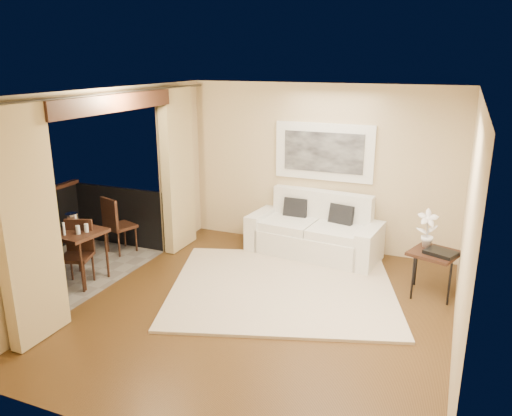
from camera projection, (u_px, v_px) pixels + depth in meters
The scene contains 18 objects.
floor at pixel (263, 310), 6.33m from camera, with size 5.00×5.00×0.00m, color #4F3417.
room_shell at pixel (109, 103), 6.39m from camera, with size 5.00×6.40×5.00m.
balcony at pixel (59, 259), 7.49m from camera, with size 1.81×2.60×1.17m.
curtains at pixel (118, 192), 6.72m from camera, with size 0.16×4.80×2.64m.
artwork at pixel (324, 152), 8.02m from camera, with size 1.62×0.07×0.92m.
rug at pixel (282, 287), 6.92m from camera, with size 3.03×2.64×0.04m, color beige.
sofa at pixel (315, 233), 8.06m from camera, with size 2.16×1.10×1.00m.
side_table at pixel (434, 256), 6.59m from camera, with size 0.72×0.72×0.62m.
tray at pixel (441, 253), 6.47m from camera, with size 0.38×0.28×0.05m, color black.
orchid at pixel (427, 229), 6.67m from camera, with size 0.28×0.19×0.52m, color white.
bistro_table at pixel (78, 237), 6.96m from camera, with size 0.71×0.71×0.76m.
balcony_chair_far at pixel (115, 221), 8.03m from camera, with size 0.52×0.52×0.94m.
balcony_chair_near at pixel (78, 248), 6.97m from camera, with size 0.50×0.51×0.91m.
ice_bucket at pixel (72, 220), 7.09m from camera, with size 0.18×0.18×0.20m, color silver.
candle at pixel (85, 227), 7.00m from camera, with size 0.06×0.06×0.07m, color red.
vase at pixel (64, 229), 6.76m from camera, with size 0.04×0.04×0.18m, color white.
glass_a at pixel (78, 230), 6.81m from camera, with size 0.06×0.06×0.12m, color silver.
glass_b at pixel (86, 228), 6.88m from camera, with size 0.06×0.06×0.12m, color silver.
Camera 1 is at (2.10, -5.29, 3.07)m, focal length 35.00 mm.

